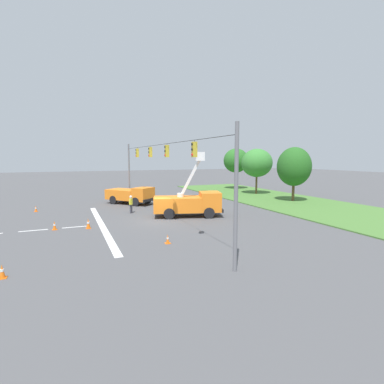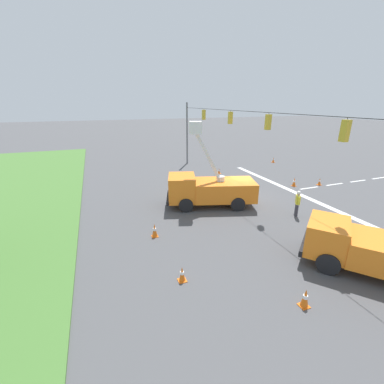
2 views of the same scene
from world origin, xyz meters
TOP-DOWN VIEW (x-y plane):
  - ground_plane at (0.00, 0.00)m, footprint 200.00×200.00m
  - grass_verge at (0.00, 18.00)m, footprint 56.00×12.00m
  - lane_markings at (0.00, -6.38)m, footprint 17.60×15.25m
  - signal_gantry at (-0.00, -0.00)m, footprint 26.20×0.33m
  - tree_far_west at (-19.40, 19.58)m, footprint 3.96×4.35m
  - tree_west at (-12.11, 18.76)m, footprint 4.35×4.67m
  - tree_centre at (-4.18, 18.73)m, footprint 4.12×4.22m
  - utility_truck_bucket_lift at (-0.50, 3.14)m, footprint 4.26×6.80m
  - utility_truck_support_near at (-10.21, -0.39)m, footprint 6.07×5.59m
  - road_worker at (-4.29, -1.59)m, footprint 0.57×0.41m
  - traffic_cone_foreground_left at (0.93, -5.98)m, footprint 0.36×0.36m
  - traffic_cone_foreground_right at (-3.72, 7.91)m, footprint 0.36×0.36m
  - traffic_cone_mid_left at (-8.86, -10.43)m, footprint 0.36×0.36m
  - traffic_cone_mid_right at (-10.88, 3.86)m, footprint 0.36×0.36m
  - traffic_cone_near_bucket at (9.60, -10.32)m, footprint 0.36×0.36m
  - traffic_cone_lane_edge_a at (-7.90, 7.67)m, footprint 0.36×0.36m
  - traffic_cone_lane_edge_b at (7.22, -1.54)m, footprint 0.36×0.36m
  - traffic_cone_far_left at (0.37, -8.41)m, footprint 0.36×0.36m

SIDE VIEW (x-z plane):
  - ground_plane at x=0.00m, z-range 0.00..0.00m
  - lane_markings at x=0.00m, z-range 0.00..0.01m
  - grass_verge at x=0.00m, z-range 0.00..0.10m
  - traffic_cone_lane_edge_b at x=7.22m, z-range -0.02..0.57m
  - traffic_cone_mid_left at x=-8.86m, z-range -0.01..0.61m
  - traffic_cone_near_bucket at x=9.60m, z-range -0.01..0.65m
  - traffic_cone_far_left at x=0.37m, z-range -0.01..0.67m
  - traffic_cone_lane_edge_a at x=-7.90m, z-range -0.01..0.69m
  - traffic_cone_mid_right at x=-10.88m, z-range 0.00..0.76m
  - traffic_cone_foreground_right at x=-3.72m, z-range 0.00..0.79m
  - traffic_cone_foreground_left at x=0.93m, z-range 0.00..0.81m
  - road_worker at x=-4.29m, z-range 0.11..1.88m
  - utility_truck_support_near at x=-10.21m, z-range 0.10..2.13m
  - utility_truck_bucket_lift at x=-0.50m, z-range -1.66..4.35m
  - tree_centre at x=-4.18m, z-range 0.98..7.77m
  - signal_gantry at x=0.00m, z-range 0.98..8.18m
  - tree_west at x=-12.11m, z-range 1.29..8.08m
  - tree_far_west at x=-19.40m, z-range 1.43..8.45m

